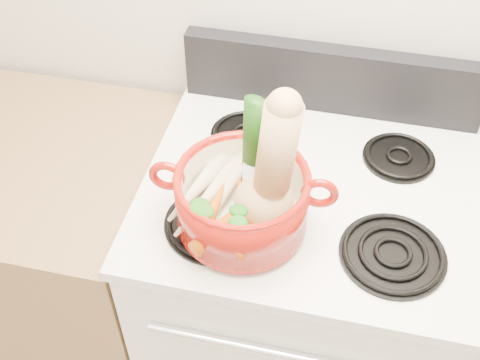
% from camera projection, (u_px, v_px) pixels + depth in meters
% --- Properties ---
extents(stove_body, '(0.76, 0.65, 0.92)m').
position_uv_depth(stove_body, '(298.00, 303.00, 1.74)').
color(stove_body, white).
rests_on(stove_body, floor).
extents(cooktop, '(0.78, 0.67, 0.03)m').
position_uv_depth(cooktop, '(312.00, 191.00, 1.40)').
color(cooktop, silver).
rests_on(cooktop, stove_body).
extents(control_backsplash, '(0.76, 0.05, 0.18)m').
position_uv_depth(control_backsplash, '(332.00, 79.00, 1.53)').
color(control_backsplash, black).
rests_on(control_backsplash, cooktop).
extents(oven_handle, '(0.60, 0.02, 0.02)m').
position_uv_depth(oven_handle, '(283.00, 355.00, 1.28)').
color(oven_handle, silver).
rests_on(oven_handle, stove_body).
extents(burner_front_left, '(0.22, 0.22, 0.02)m').
position_uv_depth(burner_front_left, '(215.00, 222.00, 1.30)').
color(burner_front_left, black).
rests_on(burner_front_left, cooktop).
extents(burner_front_right, '(0.22, 0.22, 0.02)m').
position_uv_depth(burner_front_right, '(393.00, 253.00, 1.24)').
color(burner_front_right, black).
rests_on(burner_front_right, cooktop).
extents(burner_back_left, '(0.17, 0.17, 0.02)m').
position_uv_depth(burner_back_left, '(245.00, 133.00, 1.51)').
color(burner_back_left, black).
rests_on(burner_back_left, cooktop).
extents(burner_back_right, '(0.17, 0.17, 0.02)m').
position_uv_depth(burner_back_right, '(399.00, 156.00, 1.45)').
color(burner_back_right, black).
rests_on(burner_back_right, cooktop).
extents(dutch_oven, '(0.29, 0.29, 0.14)m').
position_uv_depth(dutch_oven, '(242.00, 200.00, 1.24)').
color(dutch_oven, maroon).
rests_on(dutch_oven, burner_front_left).
extents(pot_handle_left, '(0.08, 0.02, 0.08)m').
position_uv_depth(pot_handle_left, '(167.00, 176.00, 1.23)').
color(pot_handle_left, maroon).
rests_on(pot_handle_left, dutch_oven).
extents(pot_handle_right, '(0.08, 0.02, 0.08)m').
position_uv_depth(pot_handle_right, '(320.00, 193.00, 1.19)').
color(pot_handle_right, maroon).
rests_on(pot_handle_right, dutch_oven).
extents(squash, '(0.17, 0.15, 0.32)m').
position_uv_depth(squash, '(265.00, 166.00, 1.15)').
color(squash, tan).
rests_on(squash, dutch_oven).
extents(leek, '(0.06, 0.07, 0.29)m').
position_uv_depth(leek, '(253.00, 156.00, 1.18)').
color(leek, beige).
rests_on(leek, dutch_oven).
extents(ginger, '(0.09, 0.08, 0.04)m').
position_uv_depth(ginger, '(256.00, 173.00, 1.33)').
color(ginger, tan).
rests_on(ginger, dutch_oven).
extents(parsnip_0, '(0.13, 0.23, 0.06)m').
position_uv_depth(parsnip_0, '(208.00, 197.00, 1.27)').
color(parsnip_0, beige).
rests_on(parsnip_0, dutch_oven).
extents(parsnip_1, '(0.12, 0.17, 0.05)m').
position_uv_depth(parsnip_1, '(203.00, 185.00, 1.29)').
color(parsnip_1, beige).
rests_on(parsnip_1, dutch_oven).
extents(parsnip_2, '(0.08, 0.20, 0.06)m').
position_uv_depth(parsnip_2, '(228.00, 185.00, 1.28)').
color(parsnip_2, beige).
rests_on(parsnip_2, dutch_oven).
extents(parsnip_3, '(0.11, 0.19, 0.06)m').
position_uv_depth(parsnip_3, '(196.00, 187.00, 1.27)').
color(parsnip_3, beige).
rests_on(parsnip_3, dutch_oven).
extents(carrot_0, '(0.11, 0.17, 0.05)m').
position_uv_depth(carrot_0, '(223.00, 224.00, 1.22)').
color(carrot_0, '#CE5A0A').
rests_on(carrot_0, dutch_oven).
extents(carrot_1, '(0.05, 0.17, 0.05)m').
position_uv_depth(carrot_1, '(213.00, 210.00, 1.24)').
color(carrot_1, '#C05409').
rests_on(carrot_1, dutch_oven).
extents(carrot_2, '(0.04, 0.16, 0.04)m').
position_uv_depth(carrot_2, '(249.00, 228.00, 1.21)').
color(carrot_2, '#C53509').
rests_on(carrot_2, dutch_oven).
extents(carrot_3, '(0.13, 0.10, 0.04)m').
position_uv_depth(carrot_3, '(233.00, 221.00, 1.21)').
color(carrot_3, '#C34A09').
rests_on(carrot_3, dutch_oven).
extents(carrot_4, '(0.06, 0.15, 0.04)m').
position_uv_depth(carrot_4, '(239.00, 206.00, 1.23)').
color(carrot_4, '#BB5609').
rests_on(carrot_4, dutch_oven).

